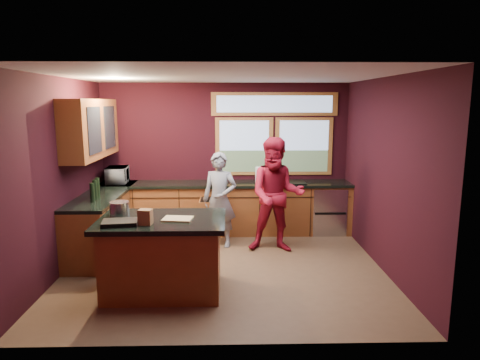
{
  "coord_description": "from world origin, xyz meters",
  "views": [
    {
      "loc": [
        0.08,
        -5.85,
        2.35
      ],
      "look_at": [
        0.23,
        0.4,
        1.21
      ],
      "focal_mm": 32.0,
      "sensor_mm": 36.0,
      "label": 1
    }
  ],
  "objects_px": {
    "person_red": "(276,195)",
    "person_grey": "(220,200)",
    "cutting_board": "(178,219)",
    "island": "(163,255)",
    "stock_pot": "(120,209)"
  },
  "relations": [
    {
      "from": "cutting_board",
      "to": "stock_pot",
      "type": "relative_size",
      "value": 1.46
    },
    {
      "from": "person_red",
      "to": "person_grey",
      "type": "bearing_deg",
      "value": 169.28
    },
    {
      "from": "person_grey",
      "to": "island",
      "type": "bearing_deg",
      "value": -96.64
    },
    {
      "from": "person_red",
      "to": "cutting_board",
      "type": "distance_m",
      "value": 2.04
    },
    {
      "from": "stock_pot",
      "to": "person_grey",
      "type": "bearing_deg",
      "value": 52.29
    },
    {
      "from": "person_red",
      "to": "cutting_board",
      "type": "relative_size",
      "value": 5.21
    },
    {
      "from": "cutting_board",
      "to": "person_grey",
      "type": "bearing_deg",
      "value": 75.22
    },
    {
      "from": "island",
      "to": "person_grey",
      "type": "bearing_deg",
      "value": 68.83
    },
    {
      "from": "person_grey",
      "to": "cutting_board",
      "type": "distance_m",
      "value": 1.85
    },
    {
      "from": "island",
      "to": "stock_pot",
      "type": "relative_size",
      "value": 6.46
    },
    {
      "from": "person_red",
      "to": "island",
      "type": "bearing_deg",
      "value": -131.4
    },
    {
      "from": "person_grey",
      "to": "stock_pot",
      "type": "relative_size",
      "value": 6.51
    },
    {
      "from": "person_grey",
      "to": "cutting_board",
      "type": "relative_size",
      "value": 4.46
    },
    {
      "from": "stock_pot",
      "to": "person_red",
      "type": "bearing_deg",
      "value": 31.73
    },
    {
      "from": "person_grey",
      "to": "person_red",
      "type": "relative_size",
      "value": 0.86
    }
  ]
}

